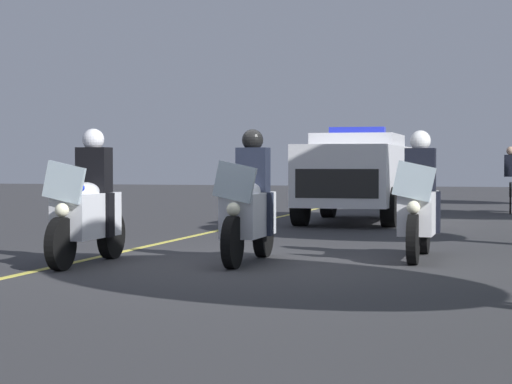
# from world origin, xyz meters

# --- Properties ---
(ground_plane) EXTENTS (80.00, 80.00, 0.00)m
(ground_plane) POSITION_xyz_m (0.00, 0.00, 0.00)
(ground_plane) COLOR #333335
(lane_stripe_center) EXTENTS (48.00, 0.12, 0.01)m
(lane_stripe_center) POSITION_xyz_m (0.00, -2.18, 0.00)
(lane_stripe_center) COLOR #E0D14C
(lane_stripe_center) RESTS_ON ground
(police_motorcycle_lead_left) EXTENTS (2.14, 0.56, 1.72)m
(police_motorcycle_lead_left) POSITION_xyz_m (0.53, -1.92, 0.70)
(police_motorcycle_lead_left) COLOR black
(police_motorcycle_lead_left) RESTS_ON ground
(police_motorcycle_lead_right) EXTENTS (2.14, 0.56, 1.72)m
(police_motorcycle_lead_right) POSITION_xyz_m (-0.23, -0.02, 0.70)
(police_motorcycle_lead_right) COLOR black
(police_motorcycle_lead_right) RESTS_ON ground
(police_motorcycle_trailing) EXTENTS (2.14, 0.56, 1.72)m
(police_motorcycle_trailing) POSITION_xyz_m (-1.27, 2.03, 0.70)
(police_motorcycle_trailing) COLOR black
(police_motorcycle_trailing) RESTS_ON ground
(police_suv) EXTENTS (4.93, 2.14, 2.05)m
(police_suv) POSITION_xyz_m (-8.98, -0.12, 1.07)
(police_suv) COLOR silver
(police_suv) RESTS_ON ground
(cyclist_background) EXTENTS (1.76, 0.32, 1.69)m
(cyclist_background) POSITION_xyz_m (-13.71, 3.02, 0.84)
(cyclist_background) COLOR black
(cyclist_background) RESTS_ON ground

